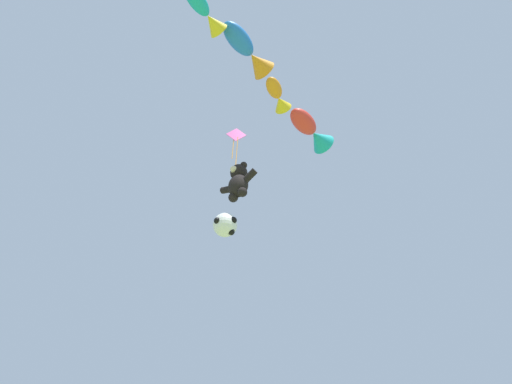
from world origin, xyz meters
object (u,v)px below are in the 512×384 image
(fish_kite_cobalt, at_px, (248,51))
(fish_kite_teal, at_px, (205,12))
(teddy_bear_kite, at_px, (238,182))
(soccer_ball_kite, at_px, (225,225))
(fish_kite_crimson, at_px, (311,130))
(fish_kite_tangerine, at_px, (278,96))
(diamond_kite, at_px, (236,138))

(fish_kite_cobalt, height_order, fish_kite_teal, fish_kite_cobalt)
(teddy_bear_kite, height_order, fish_kite_cobalt, fish_kite_cobalt)
(teddy_bear_kite, height_order, soccer_ball_kite, teddy_bear_kite)
(fish_kite_cobalt, relative_size, fish_kite_teal, 1.27)
(fish_kite_crimson, bearing_deg, soccer_ball_kite, -144.97)
(fish_kite_teal, bearing_deg, soccer_ball_kite, 121.30)
(teddy_bear_kite, relative_size, fish_kite_tangerine, 1.03)
(fish_kite_cobalt, bearing_deg, teddy_bear_kite, 136.53)
(soccer_ball_kite, distance_m, fish_kite_teal, 7.43)
(fish_kite_crimson, relative_size, fish_kite_teal, 1.19)
(soccer_ball_kite, xyz_separation_m, fish_kite_cobalt, (2.72, -2.11, 5.87))
(fish_kite_teal, xyz_separation_m, diamond_kite, (-3.20, 5.18, 0.71))
(fish_kite_crimson, xyz_separation_m, fish_kite_cobalt, (-0.06, -4.06, 0.88))
(fish_kite_tangerine, relative_size, fish_kite_cobalt, 0.67)
(fish_kite_cobalt, distance_m, diamond_kite, 4.47)
(fish_kite_cobalt, distance_m, fish_kite_teal, 2.23)
(teddy_bear_kite, bearing_deg, fish_kite_crimson, 44.98)
(fish_kite_tangerine, relative_size, fish_kite_teal, 0.85)
(teddy_bear_kite, relative_size, fish_kite_cobalt, 0.69)
(soccer_ball_kite, height_order, fish_kite_crimson, fish_kite_crimson)
(diamond_kite, bearing_deg, soccer_ball_kite, -56.43)
(soccer_ball_kite, height_order, fish_kite_teal, fish_kite_teal)
(fish_kite_crimson, relative_size, fish_kite_cobalt, 0.94)
(soccer_ball_kite, bearing_deg, teddy_bear_kite, -13.78)
(fish_kite_crimson, distance_m, fish_kite_tangerine, 2.15)
(teddy_bear_kite, relative_size, fish_kite_crimson, 0.73)
(soccer_ball_kite, distance_m, fish_kite_tangerine, 5.83)
(soccer_ball_kite, xyz_separation_m, fish_kite_crimson, (2.78, 1.95, 4.99))
(teddy_bear_kite, xyz_separation_m, diamond_kite, (-1.25, 1.05, 4.61))
(teddy_bear_kite, xyz_separation_m, fish_kite_teal, (1.95, -4.14, 3.90))
(fish_kite_crimson, bearing_deg, teddy_bear_kite, -135.02)
(teddy_bear_kite, relative_size, fish_kite_teal, 0.87)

